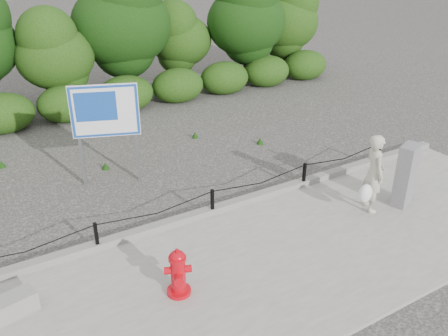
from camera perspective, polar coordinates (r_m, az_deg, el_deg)
ground at (r=10.25m, az=-1.39°, el=-5.97°), size 90.00×90.00×0.00m
sidewalk at (r=8.85m, az=5.19°, el=-11.60°), size 14.00×4.00×0.08m
curb at (r=10.21m, az=-1.54°, el=-5.13°), size 14.00×0.22×0.14m
chain_barrier at (r=10.02m, az=-1.42°, el=-3.75°), size 10.06×0.06×0.60m
treeline at (r=17.29m, az=-17.02°, el=15.28°), size 20.41×3.61×4.82m
fire_hydrant at (r=7.95m, az=-5.55°, el=-12.46°), size 0.53×0.53×0.87m
pedestrian at (r=10.48m, az=17.53°, el=-0.75°), size 0.82×0.74×1.73m
concrete_block at (r=8.36m, az=-25.08°, el=-15.23°), size 1.07×0.56×0.33m
utility_cabinet at (r=11.01m, az=20.99°, el=-0.80°), size 0.61×0.48×1.55m
advertising_sign at (r=11.27m, az=-14.11°, el=6.15°), size 1.47×0.62×2.48m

